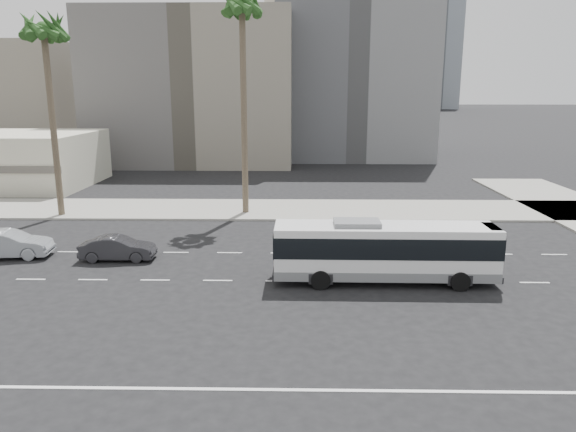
{
  "coord_description": "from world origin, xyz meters",
  "views": [
    {
      "loc": [
        0.81,
        -23.99,
        8.81
      ],
      "look_at": [
        0.28,
        4.0,
        2.25
      ],
      "focal_mm": 33.31,
      "sensor_mm": 36.0,
      "label": 1
    }
  ],
  "objects_px": {
    "car_b": "(8,244)",
    "palm_near": "(242,11)",
    "palm_mid": "(44,34)",
    "city_bus": "(385,250)",
    "car_a": "(118,248)"
  },
  "relations": [
    {
      "from": "car_b",
      "to": "palm_near",
      "type": "distance_m",
      "value": 20.9
    },
    {
      "from": "car_b",
      "to": "palm_mid",
      "type": "distance_m",
      "value": 15.35
    },
    {
      "from": "city_bus",
      "to": "palm_mid",
      "type": "bearing_deg",
      "value": 148.75
    },
    {
      "from": "city_bus",
      "to": "palm_near",
      "type": "bearing_deg",
      "value": 119.72
    },
    {
      "from": "car_a",
      "to": "palm_near",
      "type": "distance_m",
      "value": 18.41
    },
    {
      "from": "car_b",
      "to": "city_bus",
      "type": "bearing_deg",
      "value": -105.61
    },
    {
      "from": "car_a",
      "to": "car_b",
      "type": "xyz_separation_m",
      "value": [
        -6.08,
        0.29,
        0.1
      ]
    },
    {
      "from": "palm_near",
      "to": "car_b",
      "type": "bearing_deg",
      "value": -137.5
    },
    {
      "from": "palm_mid",
      "to": "car_a",
      "type": "bearing_deg",
      "value": -53.48
    },
    {
      "from": "city_bus",
      "to": "car_b",
      "type": "distance_m",
      "value": 20.06
    },
    {
      "from": "car_a",
      "to": "palm_near",
      "type": "height_order",
      "value": "palm_near"
    },
    {
      "from": "car_a",
      "to": "palm_near",
      "type": "relative_size",
      "value": 0.25
    },
    {
      "from": "city_bus",
      "to": "car_a",
      "type": "height_order",
      "value": "city_bus"
    },
    {
      "from": "car_b",
      "to": "palm_near",
      "type": "height_order",
      "value": "palm_near"
    },
    {
      "from": "city_bus",
      "to": "car_b",
      "type": "xyz_separation_m",
      "value": [
        -19.75,
        3.37,
        -0.81
      ]
    }
  ]
}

